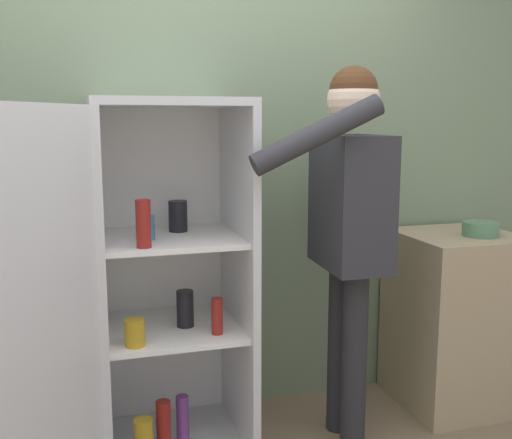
# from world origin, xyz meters

# --- Properties ---
(wall_back) EXTENTS (7.00, 0.06, 2.55)m
(wall_back) POSITION_xyz_m (0.00, 0.98, 1.27)
(wall_back) COLOR gray
(wall_back) RESTS_ON ground_plane
(refrigerator) EXTENTS (1.05, 1.20, 1.61)m
(refrigerator) POSITION_xyz_m (-0.27, 0.53, 0.80)
(refrigerator) COLOR silver
(refrigerator) RESTS_ON ground_plane
(person) EXTENTS (0.68, 0.60, 1.76)m
(person) POSITION_xyz_m (0.64, 0.45, 1.12)
(person) COLOR #262628
(person) RESTS_ON ground_plane
(counter) EXTENTS (0.59, 0.59, 0.93)m
(counter) POSITION_xyz_m (1.37, 0.64, 0.47)
(counter) COLOR tan
(counter) RESTS_ON ground_plane
(bowl) EXTENTS (0.18, 0.18, 0.07)m
(bowl) POSITION_xyz_m (1.44, 0.56, 0.97)
(bowl) COLOR #517F5B
(bowl) RESTS_ON counter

